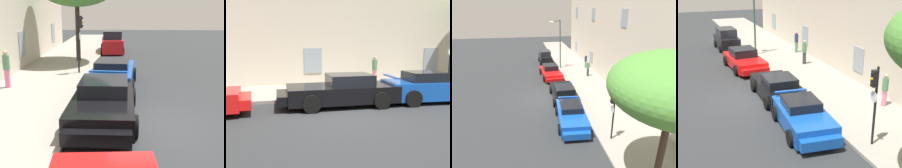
% 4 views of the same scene
% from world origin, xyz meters
% --- Properties ---
extents(ground_plane, '(80.00, 80.00, 0.00)m').
position_xyz_m(ground_plane, '(0.00, 0.00, 0.00)').
color(ground_plane, '#2B2D30').
extents(sidewalk, '(60.00, 4.41, 0.14)m').
position_xyz_m(sidewalk, '(0.00, 4.67, 0.07)').
color(sidewalk, gray).
rests_on(sidewalk, ground).
extents(sportscar_red_lead, '(4.89, 2.49, 1.43)m').
position_xyz_m(sportscar_red_lead, '(-5.69, 1.12, 0.63)').
color(sportscar_red_lead, red).
rests_on(sportscar_red_lead, ground).
extents(sportscar_yellow_flank, '(4.98, 2.34, 1.32)m').
position_xyz_m(sportscar_yellow_flank, '(0.20, 1.48, 0.60)').
color(sportscar_yellow_flank, black).
rests_on(sportscar_yellow_flank, ground).
extents(sportscar_white_middle, '(4.64, 2.38, 1.35)m').
position_xyz_m(sportscar_white_middle, '(4.65, 1.25, 0.61)').
color(sportscar_white_middle, '#144CB2').
rests_on(sportscar_white_middle, ground).
extents(hatchback_distant, '(3.70, 1.90, 1.85)m').
position_xyz_m(hatchback_distant, '(-12.43, 1.11, 0.83)').
color(hatchback_distant, black).
rests_on(hatchback_distant, ground).
extents(traffic_light, '(0.44, 0.36, 3.26)m').
position_xyz_m(traffic_light, '(6.97, 3.18, 2.37)').
color(traffic_light, black).
rests_on(traffic_light, sidewalk).
extents(street_lamp, '(0.44, 1.42, 6.19)m').
position_xyz_m(street_lamp, '(-9.07, 2.41, 4.37)').
color(street_lamp, '#2D5138').
rests_on(street_lamp, sidewalk).
extents(pedestrian_admiring, '(0.44, 0.44, 1.73)m').
position_xyz_m(pedestrian_admiring, '(3.76, 6.12, 1.04)').
color(pedestrian_admiring, pink).
rests_on(pedestrian_admiring, sidewalk).
extents(pedestrian_strolling, '(0.44, 0.44, 1.78)m').
position_xyz_m(pedestrian_strolling, '(-5.03, 5.41, 1.06)').
color(pedestrian_strolling, '#333338').
rests_on(pedestrian_strolling, sidewalk).
extents(pedestrian_bystander, '(0.37, 0.37, 1.77)m').
position_xyz_m(pedestrian_bystander, '(-8.55, 6.20, 1.06)').
color(pedestrian_bystander, '#4C7F59').
rests_on(pedestrian_bystander, sidewalk).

